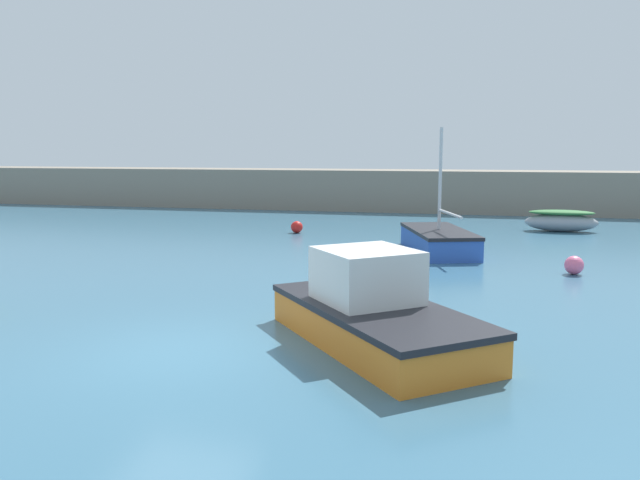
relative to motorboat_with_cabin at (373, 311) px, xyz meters
The scene contains 7 objects.
ground_plane 3.67m from the motorboat_with_cabin, 158.67° to the right, with size 120.00×120.00×0.20m, color #38667F.
harbor_breakwater 26.71m from the motorboat_with_cabin, 97.21° to the left, with size 64.20×3.64×2.43m, color gray.
motorboat_with_cabin is the anchor object (origin of this frame).
rowboat_with_red_cover 19.07m from the motorboat_with_cabin, 72.86° to the left, with size 3.15×1.25×0.97m.
sailboat_twin_hulled 11.05m from the motorboat_with_cabin, 86.87° to the left, with size 3.15×4.99×4.41m.
mooring_buoy_pink 9.23m from the motorboat_with_cabin, 59.38° to the left, with size 0.55×0.55×0.55m, color #EA668C.
mooring_buoy_red 15.96m from the motorboat_with_cabin, 111.15° to the left, with size 0.53×0.53×0.53m, color red.
Camera 1 is at (5.10, -10.00, 3.62)m, focal length 35.00 mm.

